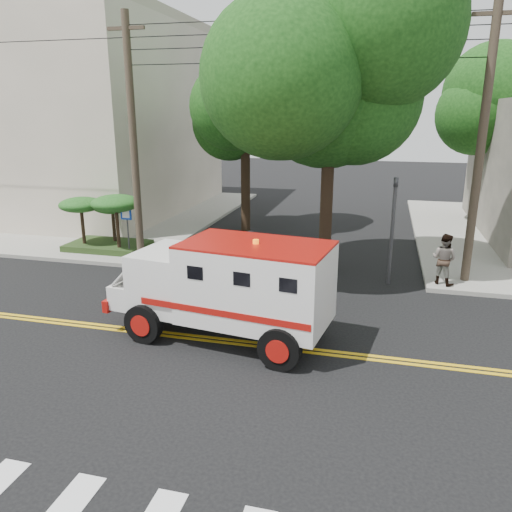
# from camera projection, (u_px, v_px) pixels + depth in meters

# --- Properties ---
(ground) EXTENTS (100.00, 100.00, 0.00)m
(ground) POSITION_uv_depth(u_px,v_px,m) (234.00, 342.00, 12.67)
(ground) COLOR black
(ground) RESTS_ON ground
(sidewalk_nw) EXTENTS (17.00, 17.00, 0.15)m
(sidewalk_nw) POSITION_uv_depth(u_px,v_px,m) (75.00, 213.00, 28.41)
(sidewalk_nw) COLOR gray
(sidewalk_nw) RESTS_ON ground
(building_left) EXTENTS (16.00, 14.00, 10.00)m
(building_left) POSITION_uv_depth(u_px,v_px,m) (51.00, 120.00, 28.86)
(building_left) COLOR #B4A994
(building_left) RESTS_ON sidewalk_nw
(utility_pole_left) EXTENTS (0.28, 0.28, 9.00)m
(utility_pole_left) POSITION_uv_depth(u_px,v_px,m) (134.00, 143.00, 18.32)
(utility_pole_left) COLOR #382D23
(utility_pole_left) RESTS_ON ground
(utility_pole_right) EXTENTS (0.28, 0.28, 9.00)m
(utility_pole_right) POSITION_uv_depth(u_px,v_px,m) (481.00, 149.00, 15.68)
(utility_pole_right) COLOR #382D23
(utility_pole_right) RESTS_ON ground
(tree_main) EXTENTS (6.08, 5.70, 9.85)m
(tree_main) POSITION_uv_depth(u_px,v_px,m) (345.00, 60.00, 15.97)
(tree_main) COLOR black
(tree_main) RESTS_ON ground
(tree_left) EXTENTS (4.48, 4.20, 7.70)m
(tree_left) POSITION_uv_depth(u_px,v_px,m) (251.00, 109.00, 22.66)
(tree_left) COLOR black
(tree_left) RESTS_ON ground
(tree_right) EXTENTS (4.80, 4.50, 8.20)m
(tree_right) POSITION_uv_depth(u_px,v_px,m) (508.00, 101.00, 23.53)
(tree_right) COLOR black
(tree_right) RESTS_ON ground
(traffic_signal) EXTENTS (0.15, 0.18, 3.60)m
(traffic_signal) POSITION_uv_depth(u_px,v_px,m) (393.00, 219.00, 16.35)
(traffic_signal) COLOR #3F3F42
(traffic_signal) RESTS_ON ground
(accessibility_sign) EXTENTS (0.45, 0.10, 2.02)m
(accessibility_sign) POSITION_uv_depth(u_px,v_px,m) (127.00, 225.00, 19.50)
(accessibility_sign) COLOR #3F3F42
(accessibility_sign) RESTS_ON ground
(palm_planter) EXTENTS (3.52, 2.63, 2.36)m
(palm_planter) POSITION_uv_depth(u_px,v_px,m) (104.00, 214.00, 20.14)
(palm_planter) COLOR #1E3314
(palm_planter) RESTS_ON sidewalk_nw
(armored_truck) EXTENTS (5.95, 2.96, 2.60)m
(armored_truck) POSITION_uv_depth(u_px,v_px,m) (229.00, 284.00, 12.49)
(armored_truck) COLOR silver
(armored_truck) RESTS_ON ground
(pedestrian_b) EXTENTS (1.04, 0.98, 1.70)m
(pedestrian_b) POSITION_uv_depth(u_px,v_px,m) (444.00, 259.00, 16.28)
(pedestrian_b) COLOR gray
(pedestrian_b) RESTS_ON sidewalk_ne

